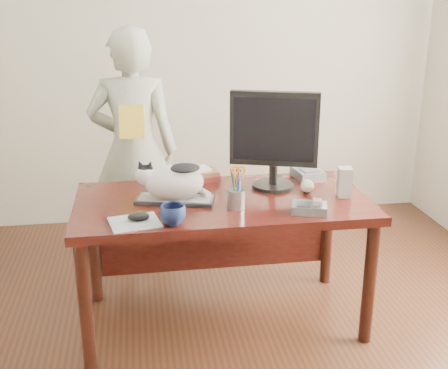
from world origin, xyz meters
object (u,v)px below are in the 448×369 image
Objects in this scene: coffee_mug at (173,215)px; person at (134,150)px; speaker at (344,182)px; calculator at (308,173)px; monitor at (274,135)px; pen_cup at (236,197)px; cat at (172,181)px; baseball at (307,186)px; mouse at (139,217)px; book_stack at (201,175)px; keyboard at (175,200)px; desk at (220,218)px; phone at (310,207)px.

person is (-0.18, 1.16, 0.02)m from coffee_mug.
speaker is at bearing 148.36° from person.
coffee_mug reaches higher than calculator.
monitor is 0.34× the size of person.
monitor reaches higher than pen_cup.
coffee_mug is 0.77× the size of speaker.
cat reaches higher than baseball.
pen_cup is at bearing -157.20° from baseball.
calculator is (0.86, 0.60, -0.02)m from coffee_mug.
speaker is 0.74× the size of calculator.
mouse is 1.15m from speaker.
monitor is at bearing -155.75° from calculator.
book_stack is 0.14× the size of person.
mouse is (-0.20, -0.24, 0.01)m from keyboard.
coffee_mug is 0.54× the size of book_stack.
mouse is 1.09m from person.
baseball reaches higher than desk.
person is (-0.40, 0.49, 0.04)m from book_stack.
keyboard is at bearing -131.89° from book_stack.
calculator is at bearing 34.89° from coffee_mug.
mouse is 0.87m from phone.
cat is at bearing -163.24° from desk.
coffee_mug reaches higher than phone.
person reaches higher than calculator.
cat is 0.36m from pen_cup.
phone reaches higher than book_stack.
person is at bearing 121.98° from desk.
phone reaches higher than mouse.
phone reaches higher than desk.
pen_cup is at bearing -77.95° from desk.
speaker reaches higher than phone.
book_stack is at bearing 106.44° from desk.
desk is 2.86× the size of monitor.
pen_cup is at bearing -114.44° from monitor.
pen_cup is (0.31, -0.15, 0.05)m from keyboard.
baseball is 0.34× the size of calculator.
monitor reaches higher than cat.
person reaches higher than mouse.
monitor is 0.47m from speaker.
monitor is at bearing 36.67° from coffee_mug.
pen_cup is 1.98× the size of mouse.
keyboard is 5.89× the size of baseball.
person is at bearing 152.79° from speaker.
book_stack is at bearing 146.33° from phone.
keyboard reaches higher than desk.
speaker is 0.69× the size of book_stack.
coffee_mug is at bearing -155.81° from baseball.
coffee_mug is (-0.61, -0.45, -0.27)m from monitor.
monitor is 4.41× the size of coffee_mug.
baseball is (0.49, -0.05, 0.19)m from desk.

